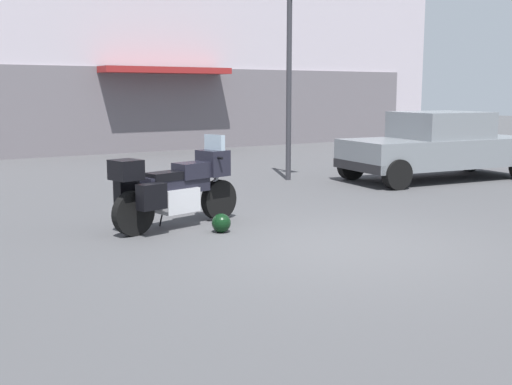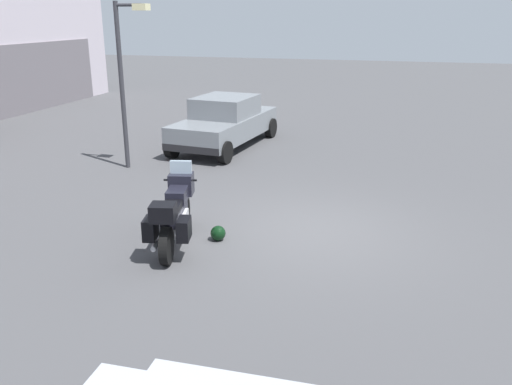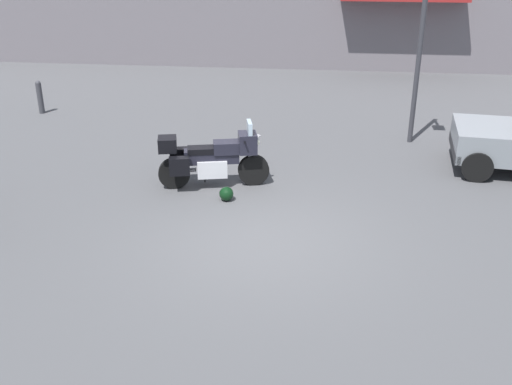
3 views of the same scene
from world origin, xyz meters
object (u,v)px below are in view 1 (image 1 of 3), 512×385
Objects in this scene: car_sedan_far at (438,146)px; streetlamp_curbside at (293,64)px; motorcycle at (176,187)px; helmet at (221,223)px.

car_sedan_far is 1.10× the size of streetlamp_curbside.
motorcycle reaches higher than helmet.
streetlamp_curbside reaches higher than car_sedan_far.
car_sedan_far is (6.94, 2.24, 0.64)m from helmet.
motorcycle is at bearing 121.37° from helmet.
streetlamp_curbside is (3.97, 3.86, 2.49)m from helmet.
streetlamp_curbside is (4.38, 3.20, 2.01)m from motorcycle.
helmet is 7.32m from car_sedan_far.
motorcycle is 0.52× the size of streetlamp_curbside.
car_sedan_far is 3.85m from streetlamp_curbside.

